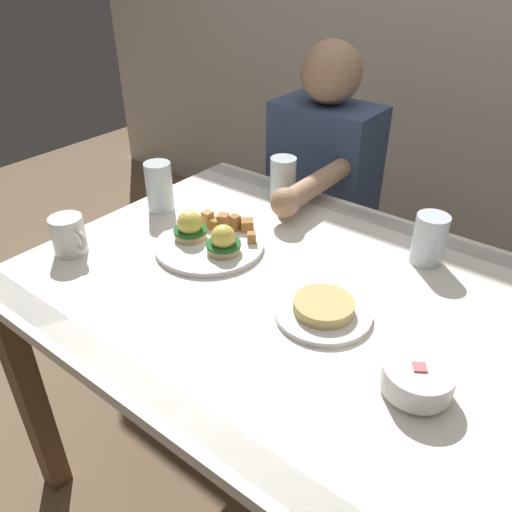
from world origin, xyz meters
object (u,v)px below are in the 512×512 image
(dining_table, at_px, (291,323))
(water_glass_extra, at_px, (160,190))
(water_glass_near, at_px, (429,242))
(fruit_bowl, at_px, (417,379))
(eggs_benedict_plate, at_px, (209,239))
(side_plate, at_px, (323,310))
(water_glass_far, at_px, (283,182))
(coffee_mug, at_px, (69,234))
(diner_person, at_px, (319,194))

(dining_table, height_order, water_glass_extra, water_glass_extra)
(water_glass_near, bearing_deg, fruit_bowl, -69.81)
(eggs_benedict_plate, bearing_deg, side_plate, -8.52)
(fruit_bowl, relative_size, water_glass_near, 0.99)
(water_glass_near, xyz_separation_m, water_glass_extra, (-0.69, -0.20, 0.01))
(water_glass_far, distance_m, water_glass_extra, 0.35)
(fruit_bowl, relative_size, coffee_mug, 1.08)
(water_glass_near, distance_m, water_glass_extra, 0.72)
(coffee_mug, relative_size, water_glass_extra, 0.80)
(dining_table, distance_m, water_glass_extra, 0.54)
(water_glass_near, distance_m, water_glass_far, 0.46)
(water_glass_far, bearing_deg, water_glass_near, -7.42)
(eggs_benedict_plate, bearing_deg, water_glass_extra, 164.32)
(dining_table, bearing_deg, fruit_bowl, -19.92)
(fruit_bowl, bearing_deg, side_plate, 161.31)
(eggs_benedict_plate, distance_m, side_plate, 0.37)
(dining_table, relative_size, fruit_bowl, 10.00)
(water_glass_far, bearing_deg, dining_table, -51.51)
(eggs_benedict_plate, height_order, side_plate, eggs_benedict_plate)
(coffee_mug, relative_size, side_plate, 0.56)
(dining_table, height_order, diner_person, diner_person)
(diner_person, bearing_deg, eggs_benedict_plate, -85.74)
(side_plate, bearing_deg, water_glass_near, 75.51)
(coffee_mug, bearing_deg, eggs_benedict_plate, 41.91)
(dining_table, height_order, side_plate, side_plate)
(fruit_bowl, xyz_separation_m, water_glass_near, (-0.15, 0.40, 0.02))
(eggs_benedict_plate, height_order, water_glass_extra, water_glass_extra)
(water_glass_near, bearing_deg, diner_person, 146.93)
(water_glass_far, bearing_deg, coffee_mug, -113.11)
(side_plate, bearing_deg, coffee_mug, -164.57)
(water_glass_near, bearing_deg, dining_table, -124.16)
(dining_table, bearing_deg, diner_person, 116.66)
(water_glass_extra, bearing_deg, dining_table, -8.98)
(eggs_benedict_plate, distance_m, water_glass_extra, 0.26)
(water_glass_far, relative_size, side_plate, 0.64)
(eggs_benedict_plate, relative_size, diner_person, 0.24)
(dining_table, xyz_separation_m, water_glass_near, (0.19, 0.28, 0.16))
(water_glass_far, height_order, water_glass_extra, water_glass_extra)
(eggs_benedict_plate, bearing_deg, water_glass_far, 92.27)
(coffee_mug, distance_m, diner_person, 0.85)
(fruit_bowl, height_order, water_glass_far, water_glass_far)
(coffee_mug, xyz_separation_m, diner_person, (0.21, 0.81, -0.14))
(fruit_bowl, bearing_deg, dining_table, 160.08)
(fruit_bowl, distance_m, side_plate, 0.25)
(fruit_bowl, bearing_deg, water_glass_far, 142.76)
(water_glass_near, height_order, water_glass_far, water_glass_far)
(fruit_bowl, bearing_deg, diner_person, 131.51)
(coffee_mug, bearing_deg, water_glass_extra, 89.54)
(water_glass_extra, xyz_separation_m, diner_person, (0.20, 0.52, -0.15))
(dining_table, bearing_deg, eggs_benedict_plate, 177.68)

